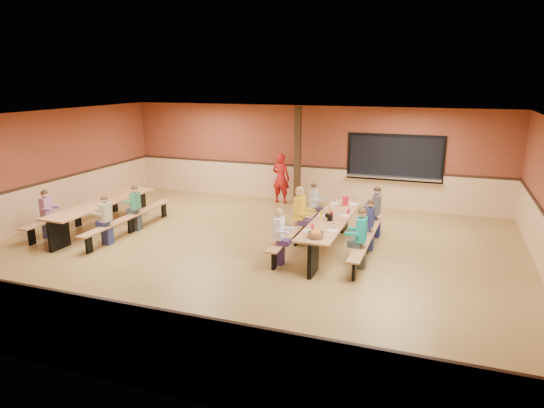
% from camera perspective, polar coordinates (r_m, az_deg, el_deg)
% --- Properties ---
extents(ground, '(12.00, 12.00, 0.00)m').
position_cam_1_polar(ground, '(10.95, -2.79, -5.78)').
color(ground, olive).
rests_on(ground, ground).
extents(room_envelope, '(12.04, 10.04, 3.02)m').
position_cam_1_polar(room_envelope, '(10.73, -2.83, -2.32)').
color(room_envelope, brown).
rests_on(room_envelope, ground).
extents(kitchen_pass_through, '(2.78, 0.28, 1.38)m').
position_cam_1_polar(kitchen_pass_through, '(14.67, 14.23, 5.07)').
color(kitchen_pass_through, black).
rests_on(kitchen_pass_through, ground).
extents(structural_post, '(0.18, 0.18, 3.00)m').
position_cam_1_polar(structural_post, '(14.66, 3.02, 5.53)').
color(structural_post, black).
rests_on(structural_post, ground).
extents(cafeteria_table_main, '(1.91, 3.70, 0.74)m').
position_cam_1_polar(cafeteria_table_main, '(11.08, 6.97, -2.75)').
color(cafeteria_table_main, '#B07546').
rests_on(cafeteria_table_main, ground).
extents(cafeteria_table_second, '(1.91, 3.70, 0.74)m').
position_cam_1_polar(cafeteria_table_second, '(13.18, -19.30, -0.66)').
color(cafeteria_table_second, '#B07546').
rests_on(cafeteria_table_second, ground).
extents(seated_child_white_left, '(0.37, 0.30, 1.20)m').
position_cam_1_polar(seated_child_white_left, '(10.10, 0.78, -3.92)').
color(seated_child_white_left, white).
rests_on(seated_child_white_left, ground).
extents(seated_adult_yellow, '(0.43, 0.35, 1.34)m').
position_cam_1_polar(seated_adult_yellow, '(11.46, 3.24, -1.33)').
color(seated_adult_yellow, gold).
rests_on(seated_adult_yellow, ground).
extents(seated_child_grey_left, '(0.34, 0.28, 1.15)m').
position_cam_1_polar(seated_child_grey_left, '(12.69, 4.91, -0.21)').
color(seated_child_grey_left, '#B8B8B8').
rests_on(seated_child_grey_left, ground).
extents(seated_child_teal_right, '(0.40, 0.32, 1.26)m').
position_cam_1_polar(seated_child_teal_right, '(10.08, 10.44, -4.04)').
color(seated_child_teal_right, '#108F84').
rests_on(seated_child_teal_right, ground).
extents(seated_child_navy_right, '(0.35, 0.28, 1.17)m').
position_cam_1_polar(seated_child_navy_right, '(11.18, 11.42, -2.47)').
color(seated_child_navy_right, '#1F244D').
rests_on(seated_child_navy_right, ground).
extents(seated_child_char_right, '(0.39, 0.32, 1.25)m').
position_cam_1_polar(seated_child_char_right, '(12.15, 12.16, -0.93)').
color(seated_child_char_right, '#4A4C54').
rests_on(seated_child_char_right, ground).
extents(seated_child_purple_sec, '(0.36, 0.29, 1.19)m').
position_cam_1_polar(seated_child_purple_sec, '(12.99, -24.95, -1.14)').
color(seated_child_purple_sec, '#925C82').
rests_on(seated_child_purple_sec, ground).
extents(seated_child_green_sec, '(0.34, 0.28, 1.15)m').
position_cam_1_polar(seated_child_green_sec, '(12.88, -15.74, -0.49)').
color(seated_child_green_sec, '#327B5A').
rests_on(seated_child_green_sec, ground).
extents(seated_child_tan_sec, '(0.35, 0.29, 1.17)m').
position_cam_1_polar(seated_child_tan_sec, '(11.99, -18.93, -1.82)').
color(seated_child_tan_sec, '#A2A084').
rests_on(seated_child_tan_sec, ground).
extents(standing_woman, '(0.60, 0.42, 1.56)m').
position_cam_1_polar(standing_woman, '(15.10, 1.05, 3.05)').
color(standing_woman, '#AD1413').
rests_on(standing_woman, ground).
extents(punch_pitcher, '(0.16, 0.16, 0.22)m').
position_cam_1_polar(punch_pitcher, '(12.17, 8.64, 0.36)').
color(punch_pitcher, red).
rests_on(punch_pitcher, cafeteria_table_main).
extents(chip_bowl, '(0.32, 0.32, 0.15)m').
position_cam_1_polar(chip_bowl, '(9.64, 5.15, -3.57)').
color(chip_bowl, orange).
rests_on(chip_bowl, cafeteria_table_main).
extents(napkin_dispenser, '(0.10, 0.14, 0.13)m').
position_cam_1_polar(napkin_dispenser, '(10.84, 6.87, -1.60)').
color(napkin_dispenser, black).
rests_on(napkin_dispenser, cafeteria_table_main).
extents(condiment_mustard, '(0.06, 0.06, 0.17)m').
position_cam_1_polar(condiment_mustard, '(10.93, 5.80, -1.32)').
color(condiment_mustard, yellow).
rests_on(condiment_mustard, cafeteria_table_main).
extents(condiment_ketchup, '(0.06, 0.06, 0.17)m').
position_cam_1_polar(condiment_ketchup, '(10.99, 6.98, -1.27)').
color(condiment_ketchup, '#B2140F').
rests_on(condiment_ketchup, cafeteria_table_main).
extents(table_paddle, '(0.16, 0.16, 0.56)m').
position_cam_1_polar(table_paddle, '(11.10, 6.74, -0.82)').
color(table_paddle, black).
rests_on(table_paddle, cafeteria_table_main).
extents(place_settings, '(0.65, 3.30, 0.11)m').
position_cam_1_polar(place_settings, '(11.01, 7.01, -1.41)').
color(place_settings, beige).
rests_on(place_settings, cafeteria_table_main).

